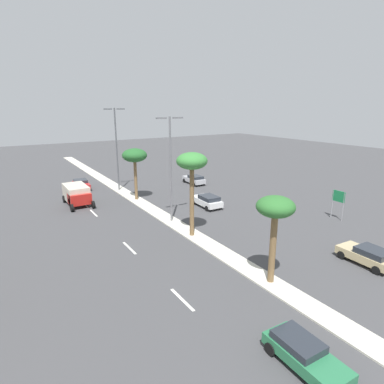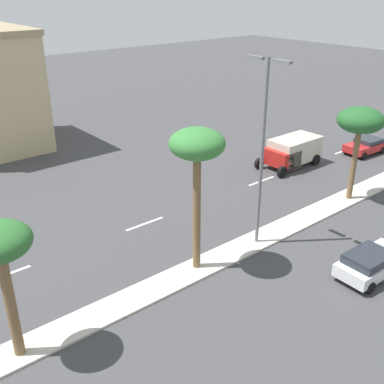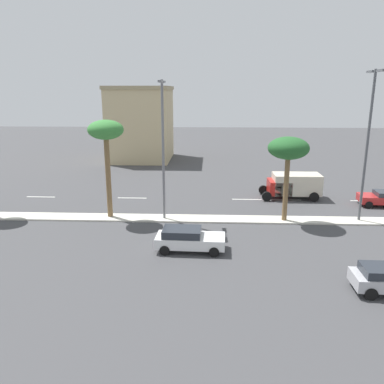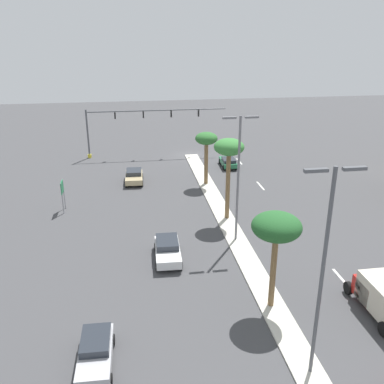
{
  "view_description": "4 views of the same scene",
  "coord_description": "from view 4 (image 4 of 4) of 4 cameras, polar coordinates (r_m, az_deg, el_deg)",
  "views": [
    {
      "loc": [
        -15.03,
        -1.65,
        11.81
      ],
      "look_at": [
        1.41,
        24.62,
        3.49
      ],
      "focal_mm": 30.08,
      "sensor_mm": 36.0,
      "label": 1
    },
    {
      "loc": [
        16.06,
        8.44,
        14.3
      ],
      "look_at": [
        -2.31,
        23.56,
        3.37
      ],
      "focal_mm": 43.29,
      "sensor_mm": 36.0,
      "label": 2
    },
    {
      "loc": [
        29.66,
        30.11,
        10.08
      ],
      "look_at": [
        -1.17,
        28.74,
        1.97
      ],
      "focal_mm": 36.4,
      "sensor_mm": 36.0,
      "label": 3
    },
    {
      "loc": [
        8.81,
        58.77,
        17.24
      ],
      "look_at": [
        3.05,
        20.95,
        2.49
      ],
      "focal_mm": 40.12,
      "sensor_mm": 36.0,
      "label": 4
    }
  ],
  "objects": [
    {
      "name": "lane_stripe_right",
      "position": [
        42.63,
        12.66,
        -3.31
      ],
      "size": [
        0.2,
        2.8,
        0.01
      ],
      "primitive_type": "cube",
      "color": "silver",
      "rests_on": "ground"
    },
    {
      "name": "sedan_green_mid",
      "position": [
        56.63,
        4.82,
        4.02
      ],
      "size": [
        1.97,
        4.11,
        1.27
      ],
      "color": "#287047",
      "rests_on": "ground"
    },
    {
      "name": "lane_stripe_front",
      "position": [
        33.86,
        19.28,
        -10.85
      ],
      "size": [
        0.2,
        2.8,
        0.01
      ],
      "primitive_type": "cube",
      "color": "silver",
      "rests_on": "ground"
    },
    {
      "name": "palm_tree_near",
      "position": [
        48.8,
        1.93,
        6.81
      ],
      "size": [
        2.54,
        2.54,
        6.08
      ],
      "color": "brown",
      "rests_on": "median_curb"
    },
    {
      "name": "street_lamp_near",
      "position": [
        35.1,
        6.19,
        2.85
      ],
      "size": [
        2.9,
        0.24,
        10.71
      ],
      "color": "slate",
      "rests_on": "median_curb"
    },
    {
      "name": "ground_plane",
      "position": [
        34.49,
        7.45,
        -9.11
      ],
      "size": [
        160.0,
        160.0,
        0.0
      ],
      "primitive_type": "plane",
      "color": "#424244"
    },
    {
      "name": "palm_tree_trailing",
      "position": [
        26.88,
        11.16,
        -4.79
      ],
      "size": [
        3.12,
        3.12,
        6.57
      ],
      "color": "brown",
      "rests_on": "median_curb"
    },
    {
      "name": "sedan_silver_near",
      "position": [
        25.4,
        -12.69,
        -20.02
      ],
      "size": [
        1.98,
        4.38,
        1.41
      ],
      "color": "#B2B2B7",
      "rests_on": "ground"
    },
    {
      "name": "traffic_signal_gantry",
      "position": [
        61.02,
        -8.42,
        9.02
      ],
      "size": [
        19.68,
        0.53,
        6.8
      ],
      "color": "#515459",
      "rests_on": "ground"
    },
    {
      "name": "sedan_white_front",
      "position": [
        34.26,
        -3.27,
        -7.66
      ],
      "size": [
        2.18,
        4.49,
        1.47
      ],
      "color": "silver",
      "rests_on": "ground"
    },
    {
      "name": "median_curb",
      "position": [
        27.73,
        12.5,
        -17.8
      ],
      "size": [
        1.8,
        77.74,
        0.12
      ],
      "primitive_type": "cube",
      "color": "beige",
      "rests_on": "ground"
    },
    {
      "name": "street_lamp_inboard",
      "position": [
        21.72,
        17.1,
        -8.98
      ],
      "size": [
        2.9,
        0.24,
        11.43
      ],
      "color": "#515459",
      "rests_on": "median_curb"
    },
    {
      "name": "lane_stripe_leading",
      "position": [
        50.45,
        9.09,
        0.83
      ],
      "size": [
        0.2,
        2.8,
        0.01
      ],
      "primitive_type": "cube",
      "color": "silver",
      "rests_on": "ground"
    },
    {
      "name": "directional_road_sign",
      "position": [
        44.11,
        -16.84,
        0.26
      ],
      "size": [
        0.1,
        1.42,
        3.14
      ],
      "color": "gray",
      "rests_on": "ground"
    },
    {
      "name": "palm_tree_far",
      "position": [
        39.15,
        4.93,
        5.53
      ],
      "size": [
        2.77,
        2.77,
        7.76
      ],
      "color": "brown",
      "rests_on": "median_curb"
    },
    {
      "name": "lane_stripe_center",
      "position": [
        31.2,
        22.44,
        -14.29
      ],
      "size": [
        0.2,
        2.8,
        0.01
      ],
      "primitive_type": "cube",
      "color": "silver",
      "rests_on": "ground"
    },
    {
      "name": "sedan_tan_center",
      "position": [
        51.21,
        -7.71,
        2.1
      ],
      "size": [
        2.22,
        4.14,
        1.4
      ],
      "color": "tan",
      "rests_on": "ground"
    },
    {
      "name": "lane_stripe_trailing",
      "position": [
        59.32,
        6.31,
        4.06
      ],
      "size": [
        0.2,
        2.8,
        0.01
      ],
      "primitive_type": "cube",
      "color": "silver",
      "rests_on": "ground"
    }
  ]
}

